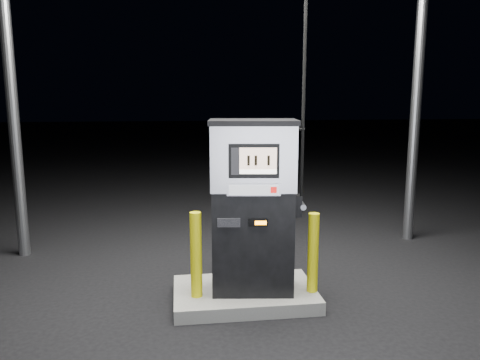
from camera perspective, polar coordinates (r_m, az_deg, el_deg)
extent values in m
plane|color=black|center=(5.53, 0.56, -14.48)|extent=(80.00, 80.00, 0.00)
cube|color=#63635E|center=(5.50, 0.56, -13.77)|extent=(1.60, 1.00, 0.15)
cylinder|color=gray|center=(7.34, -26.06, 8.71)|extent=(0.16, 0.16, 4.50)
cylinder|color=gray|center=(7.91, 20.70, 9.11)|extent=(0.16, 0.16, 4.50)
cube|color=black|center=(5.24, 1.54, -7.33)|extent=(0.94, 0.62, 1.16)
cube|color=silver|center=(5.04, 1.59, 2.79)|extent=(0.96, 0.64, 0.70)
cube|color=black|center=(5.01, 1.62, 7.06)|extent=(1.00, 0.68, 0.06)
cube|color=black|center=(4.78, 1.71, 2.32)|extent=(0.52, 0.09, 0.35)
cube|color=#CAA993|center=(4.76, 2.22, 2.62)|extent=(0.38, 0.05, 0.22)
cube|color=white|center=(4.78, 2.21, 1.02)|extent=(0.38, 0.05, 0.05)
cube|color=silver|center=(4.83, 1.69, -1.18)|extent=(0.56, 0.10, 0.13)
cube|color=#A9ABB1|center=(4.81, 1.70, -1.22)|extent=(0.51, 0.07, 0.10)
cube|color=red|center=(4.82, 4.13, -1.22)|extent=(0.06, 0.01, 0.07)
cube|color=black|center=(4.91, 2.21, -5.21)|extent=(0.21, 0.04, 0.08)
cube|color=orange|center=(4.90, 2.54, -5.24)|extent=(0.12, 0.02, 0.04)
cube|color=black|center=(4.91, -1.38, -5.23)|extent=(0.24, 0.05, 0.09)
cube|color=black|center=(5.18, 6.97, -3.10)|extent=(0.11, 0.18, 0.23)
cylinder|color=gray|center=(5.19, 7.58, -3.09)|extent=(0.09, 0.21, 0.07)
cylinder|color=black|center=(5.02, 7.87, 14.30)|extent=(0.04, 0.04, 2.88)
cylinder|color=#D6CF0B|center=(5.12, -5.38, -9.07)|extent=(0.15, 0.15, 0.94)
cylinder|color=#D6CF0B|center=(5.30, 8.89, -8.75)|extent=(0.16, 0.16, 0.90)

